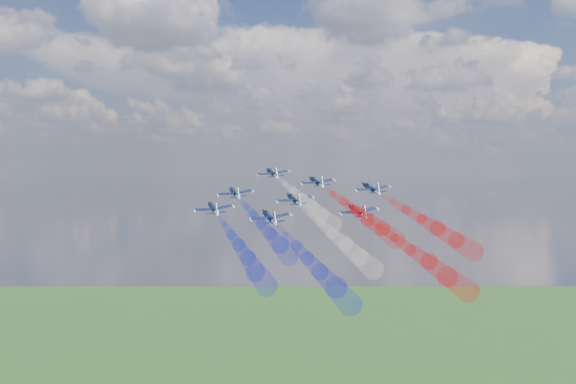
% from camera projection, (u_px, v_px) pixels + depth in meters
% --- Properties ---
extents(jet_lead, '(15.42, 16.20, 7.03)m').
position_uv_depth(jet_lead, '(272.00, 173.00, 196.27)').
color(jet_lead, black).
extents(trail_lead, '(29.57, 38.53, 14.50)m').
position_uv_depth(trail_lead, '(302.00, 198.00, 170.49)').
color(trail_lead, white).
extents(jet_inner_left, '(15.42, 16.20, 7.03)m').
position_uv_depth(jet_inner_left, '(235.00, 193.00, 181.30)').
color(jet_inner_left, black).
extents(trail_inner_left, '(29.57, 38.53, 14.50)m').
position_uv_depth(trail_inner_left, '(261.00, 224.00, 155.51)').
color(trail_inner_left, '#1927DA').
extents(jet_inner_right, '(15.42, 16.20, 7.03)m').
position_uv_depth(jet_inner_right, '(316.00, 182.00, 185.68)').
color(jet_inner_right, black).
extents(trail_inner_right, '(29.57, 38.53, 14.50)m').
position_uv_depth(trail_inner_right, '(355.00, 210.00, 159.89)').
color(trail_inner_right, red).
extents(jet_outer_left, '(15.42, 16.20, 7.03)m').
position_uv_depth(jet_outer_left, '(213.00, 208.00, 166.14)').
color(jet_outer_left, black).
extents(trail_outer_left, '(29.57, 38.53, 14.50)m').
position_uv_depth(trail_outer_left, '(239.00, 245.00, 140.35)').
color(trail_outer_left, '#1927DA').
extents(jet_center_third, '(15.42, 16.20, 7.03)m').
position_uv_depth(jet_center_third, '(294.00, 200.00, 173.00)').
color(jet_center_third, black).
extents(trail_center_third, '(29.57, 38.53, 14.50)m').
position_uv_depth(trail_center_third, '(332.00, 233.00, 147.21)').
color(trail_center_third, white).
extents(jet_outer_right, '(15.42, 16.20, 7.03)m').
position_uv_depth(jet_outer_right, '(371.00, 189.00, 178.71)').
color(jet_outer_right, black).
extents(trail_outer_right, '(29.57, 38.53, 14.50)m').
position_uv_depth(trail_outer_right, '(421.00, 219.00, 152.92)').
color(trail_outer_right, red).
extents(jet_rear_left, '(15.42, 16.20, 7.03)m').
position_uv_depth(jet_rear_left, '(269.00, 217.00, 156.40)').
color(jet_rear_left, black).
extents(trail_rear_left, '(29.57, 38.53, 14.50)m').
position_uv_depth(trail_rear_left, '(308.00, 258.00, 130.62)').
color(trail_rear_left, '#1927DA').
extents(jet_rear_right, '(15.42, 16.20, 7.03)m').
position_uv_depth(jet_rear_right, '(357.00, 211.00, 162.80)').
color(jet_rear_right, black).
extents(trail_rear_right, '(29.57, 38.53, 14.50)m').
position_uv_depth(trail_rear_right, '(410.00, 249.00, 137.02)').
color(trail_rear_right, red).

